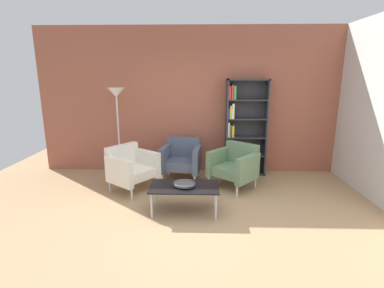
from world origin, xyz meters
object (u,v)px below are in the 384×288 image
object	(u,v)px
armchair_by_bookshelf	(182,158)
armchair_near_window	(131,167)
decorative_bowl	(184,184)
bookshelf_tall	(242,128)
coffee_table_low	(184,188)
floor_lamp_torchiere	(117,103)
armchair_corner_red	(235,165)

from	to	relation	value
armchair_by_bookshelf	armchair_near_window	xyz separation A→B (m)	(-0.85, -0.56, 0.00)
armchair_near_window	decorative_bowl	bearing A→B (deg)	-92.56
bookshelf_tall	armchair_near_window	world-z (taller)	bookshelf_tall
coffee_table_low	armchair_near_window	world-z (taller)	armchair_near_window
armchair_by_bookshelf	decorative_bowl	bearing A→B (deg)	-77.80
coffee_table_low	decorative_bowl	world-z (taller)	decorative_bowl
armchair_near_window	floor_lamp_torchiere	bearing A→B (deg)	65.66
decorative_bowl	armchair_by_bookshelf	distance (m)	1.36
armchair_by_bookshelf	armchair_corner_red	distance (m)	1.04
armchair_corner_red	floor_lamp_torchiere	world-z (taller)	floor_lamp_torchiere
decorative_bowl	armchair_near_window	world-z (taller)	armchair_near_window
bookshelf_tall	armchair_by_bookshelf	world-z (taller)	bookshelf_tall
floor_lamp_torchiere	bookshelf_tall	bearing A→B (deg)	5.78
decorative_bowl	armchair_by_bookshelf	size ratio (longest dim) A/B	0.41
bookshelf_tall	decorative_bowl	world-z (taller)	bookshelf_tall
armchair_by_bookshelf	coffee_table_low	bearing A→B (deg)	-77.80
coffee_table_low	armchair_corner_red	distance (m)	1.29
decorative_bowl	floor_lamp_torchiere	distance (m)	2.26
coffee_table_low	armchair_near_window	size ratio (longest dim) A/B	1.05
armchair_by_bookshelf	armchair_corner_red	size ratio (longest dim) A/B	0.83
coffee_table_low	floor_lamp_torchiere	xyz separation A→B (m)	(-1.35, 1.50, 1.08)
coffee_table_low	armchair_near_window	distance (m)	1.26
coffee_table_low	decorative_bowl	xyz separation A→B (m)	(-0.00, 0.00, 0.07)
floor_lamp_torchiere	coffee_table_low	bearing A→B (deg)	-47.88
floor_lamp_torchiere	armchair_near_window	bearing A→B (deg)	-61.24
bookshelf_tall	armchair_corner_red	bearing A→B (deg)	-105.86
armchair_by_bookshelf	armchair_corner_red	xyz separation A→B (m)	(0.97, -0.38, 0.00)
bookshelf_tall	decorative_bowl	distance (m)	2.10
bookshelf_tall	armchair_by_bookshelf	size ratio (longest dim) A/B	2.41
armchair_corner_red	bookshelf_tall	bearing A→B (deg)	115.19
coffee_table_low	decorative_bowl	distance (m)	0.07
coffee_table_low	bookshelf_tall	bearing A→B (deg)	58.66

